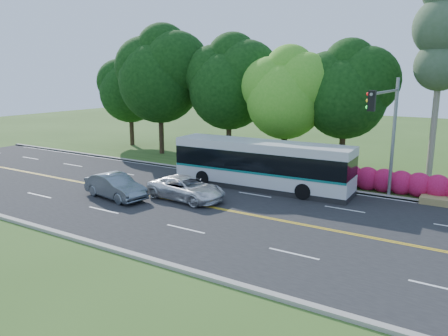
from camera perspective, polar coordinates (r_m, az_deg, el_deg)
The scene contains 12 objects.
ground at distance 23.43m, azimuth 1.10°, elevation -5.70°, with size 120.00×120.00×0.00m, color #33521B.
road at distance 23.43m, azimuth 1.10°, elevation -5.68°, with size 60.00×14.00×0.02m, color black.
curb_north at distance 29.55m, azimuth 8.21°, elevation -1.86°, with size 60.00×0.30×0.15m, color #99958B.
curb_south at distance 18.03m, azimuth -10.84°, elevation -11.36°, with size 60.00×0.30×0.15m, color #99958B.
grass_verge at distance 31.21m, azimuth 9.58°, elevation -1.19°, with size 60.00×4.00×0.10m, color #33521B.
lane_markings at distance 23.47m, azimuth 0.90°, elevation -5.61°, with size 57.60×13.82×0.00m.
tree_row at distance 35.39m, azimuth 4.08°, elevation 11.44°, with size 44.70×9.10×13.84m.
bougainvillea_hedge at distance 28.39m, azimuth 22.48°, elevation -1.94°, with size 9.50×2.25×1.50m.
traffic_signal at distance 25.18m, azimuth 20.60°, elevation 5.66°, with size 0.42×6.10×7.00m.
transit_bus at distance 27.80m, azimuth 4.87°, elevation 0.36°, with size 11.58×2.91×3.01m.
sedan at distance 26.39m, azimuth -14.00°, elevation -2.33°, with size 1.52×4.37×1.44m, color slate.
suv at distance 25.46m, azimuth -4.93°, elevation -2.67°, with size 2.21×4.78×1.33m, color white.
Camera 1 is at (11.38, -19.16, 7.25)m, focal length 35.00 mm.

